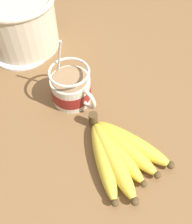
{
  "coord_description": "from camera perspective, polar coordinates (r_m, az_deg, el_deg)",
  "views": [
    {
      "loc": [
        24.37,
        -22.62,
        51.0
      ],
      "look_at": [
        1.5,
        0.27,
        7.32
      ],
      "focal_mm": 40.0,
      "sensor_mm": 36.0,
      "label": 1
    }
  ],
  "objects": [
    {
      "name": "banana_bunch",
      "position": [
        0.52,
        5.2,
        -9.1
      ],
      "size": [
        20.35,
        16.33,
        4.11
      ],
      "color": "#4C381E",
      "rests_on": "table"
    },
    {
      "name": "coffee_mug",
      "position": [
        0.59,
        -5.66,
        5.33
      ],
      "size": [
        13.9,
        9.53,
        16.6
      ],
      "color": "beige",
      "rests_on": "table"
    },
    {
      "name": "table",
      "position": [
        0.6,
        -1.2,
        -2.62
      ],
      "size": [
        130.34,
        130.34,
        3.16
      ],
      "color": "brown",
      "rests_on": "ground"
    },
    {
      "name": "small_plate",
      "position": [
        0.78,
        -16.5,
        13.3
      ],
      "size": [
        16.51,
        16.51,
        0.6
      ],
      "color": "silver",
      "rests_on": "table"
    },
    {
      "name": "woven_basket",
      "position": [
        0.76,
        -16.99,
        19.14
      ],
      "size": [
        20.7,
        20.7,
        14.78
      ],
      "color": "beige",
      "rests_on": "table"
    }
  ]
}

